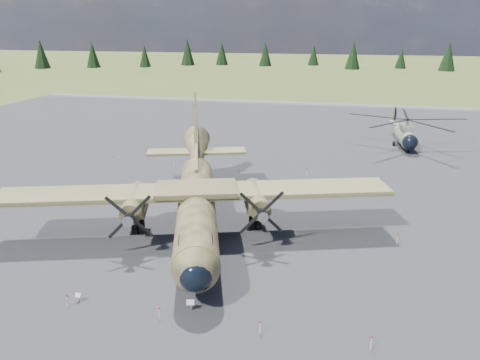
# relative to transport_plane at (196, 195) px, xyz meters

# --- Properties ---
(ground) EXTENTS (500.00, 500.00, 0.00)m
(ground) POSITION_rel_transport_plane_xyz_m (-0.20, 0.58, -2.99)
(ground) COLOR #535B28
(ground) RESTS_ON ground
(apron) EXTENTS (120.00, 120.00, 0.04)m
(apron) POSITION_rel_transport_plane_xyz_m (-0.20, 10.58, -2.99)
(apron) COLOR #5D5D62
(apron) RESTS_ON ground
(transport_plane) EXTENTS (31.02, 27.65, 10.39)m
(transport_plane) POSITION_rel_transport_plane_xyz_m (0.00, 0.00, 0.00)
(transport_plane) COLOR #3E3E21
(transport_plane) RESTS_ON ground
(helicopter_near) EXTENTS (18.23, 20.44, 4.24)m
(helicopter_near) POSITION_rel_transport_plane_xyz_m (19.99, 32.54, 0.02)
(helicopter_near) COLOR gray
(helicopter_near) RESTS_ON ground
(info_placard_left) EXTENTS (0.42, 0.22, 0.63)m
(info_placard_left) POSITION_rel_transport_plane_xyz_m (-3.87, -12.27, -2.57)
(info_placard_left) COLOR gray
(info_placard_left) RESTS_ON ground
(info_placard_right) EXTENTS (0.51, 0.32, 0.74)m
(info_placard_right) POSITION_rel_transport_plane_xyz_m (3.26, -11.62, -2.49)
(info_placard_right) COLOR gray
(info_placard_right) RESTS_ON ground
(barrier_fence) EXTENTS (33.12, 29.62, 0.85)m
(barrier_fence) POSITION_rel_transport_plane_xyz_m (-0.67, 0.50, -2.48)
(barrier_fence) COLOR silver
(barrier_fence) RESTS_ON ground
(treeline) EXTENTS (347.12, 347.62, 10.98)m
(treeline) POSITION_rel_transport_plane_xyz_m (1.15, 0.39, 1.85)
(treeline) COLOR black
(treeline) RESTS_ON ground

